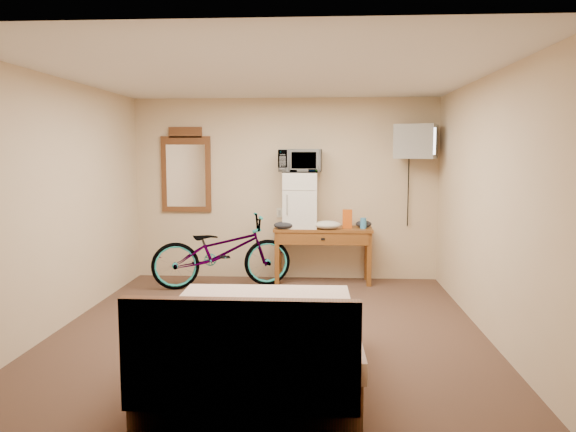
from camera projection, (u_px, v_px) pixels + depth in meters
The scene contains 13 objects.
room at pixel (270, 204), 5.52m from camera, with size 4.60×4.64×2.50m.
desk at pixel (323, 237), 7.54m from camera, with size 1.32×0.51×0.75m.
mini_fridge at pixel (300, 200), 7.54m from camera, with size 0.45×0.45×0.74m.
microwave at pixel (300, 161), 7.48m from camera, with size 0.56×0.38×0.31m, color silver.
snack_bag at pixel (347, 219), 7.50m from camera, with size 0.12×0.07×0.25m, color #CF5212.
blue_cup at pixel (363, 223), 7.46m from camera, with size 0.08×0.08×0.14m, color #3B8BCB.
cloth_cream at pixel (327, 225), 7.41m from camera, with size 0.36×0.28×0.11m, color beige.
cloth_dark_a at pixel (284, 225), 7.42m from camera, with size 0.26×0.20×0.10m, color black.
cloth_dark_b at pixel (364, 224), 7.55m from camera, with size 0.21×0.17×0.10m, color black.
crt_television at pixel (416, 142), 7.34m from camera, with size 0.62×0.66×0.45m.
wall_mirror at pixel (186, 171), 7.83m from camera, with size 0.69×0.04×1.18m.
bicycle at pixel (222, 251), 7.31m from camera, with size 0.63×1.81×0.95m, color black.
bed at pixel (257, 346), 4.26m from camera, with size 1.52×2.00×0.90m.
Camera 1 is at (0.52, -5.47, 1.76)m, focal length 35.00 mm.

